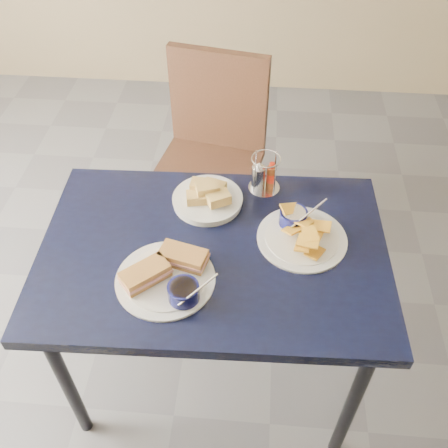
# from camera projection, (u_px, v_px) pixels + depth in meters

# --- Properties ---
(ground) EXTENTS (6.00, 6.00, 0.00)m
(ground) POSITION_uv_depth(u_px,v_px,m) (270.00, 424.00, 1.92)
(ground) COLOR #56565B
(ground) RESTS_ON ground
(dining_table) EXTENTS (1.11, 0.76, 0.75)m
(dining_table) POSITION_uv_depth(u_px,v_px,m) (214.00, 264.00, 1.61)
(dining_table) COLOR black
(dining_table) RESTS_ON ground
(chair_far) EXTENTS (0.52, 0.51, 0.95)m
(chair_far) POSITION_uv_depth(u_px,v_px,m) (209.00, 144.00, 2.28)
(chair_far) COLOR black
(chair_far) RESTS_ON ground
(sandwich_plate) EXTENTS (0.31, 0.29, 0.12)m
(sandwich_plate) POSITION_uv_depth(u_px,v_px,m) (168.00, 275.00, 1.45)
(sandwich_plate) COLOR white
(sandwich_plate) RESTS_ON dining_table
(plantain_plate) EXTENTS (0.29, 0.29, 0.12)m
(plantain_plate) POSITION_uv_depth(u_px,v_px,m) (300.00, 231.00, 1.58)
(plantain_plate) COLOR white
(plantain_plate) RESTS_ON dining_table
(bread_basket) EXTENTS (0.23, 0.23, 0.08)m
(bread_basket) POSITION_uv_depth(u_px,v_px,m) (208.00, 197.00, 1.68)
(bread_basket) COLOR white
(bread_basket) RESTS_ON dining_table
(condiment_caddy) EXTENTS (0.11, 0.11, 0.14)m
(condiment_caddy) POSITION_uv_depth(u_px,v_px,m) (263.00, 176.00, 1.71)
(condiment_caddy) COLOR silver
(condiment_caddy) RESTS_ON dining_table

